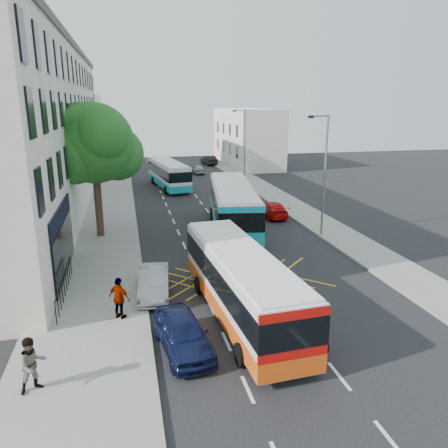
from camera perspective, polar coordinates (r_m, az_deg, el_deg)
ground at (r=18.31m, az=10.42°, el=-13.71°), size 120.00×120.00×0.00m
pavement_left at (r=30.92m, az=-15.76°, el=-1.56°), size 5.00×70.00×0.15m
pavement_right at (r=33.94m, az=12.26°, el=0.19°), size 3.00×70.00×0.15m
terrace_main at (r=39.82m, az=-23.96°, el=11.23°), size 8.30×45.00×13.50m
terrace_far at (r=70.08m, az=-19.25°, el=11.58°), size 8.00×20.00×10.00m
building_right at (r=65.19m, az=2.96°, el=11.29°), size 6.00×18.00×8.00m
street_tree at (r=29.72m, az=-16.68°, el=9.96°), size 6.30×5.70×8.80m
lamp_near at (r=29.81m, az=12.88°, el=6.98°), size 1.45×0.15×8.00m
lamp_far at (r=48.50m, az=2.60°, el=10.54°), size 1.45×0.15×8.00m
railings at (r=21.71m, az=-20.15°, el=-7.50°), size 0.08×5.60×1.14m
bus_near at (r=18.56m, az=2.25°, el=-7.73°), size 3.10×10.52×2.92m
bus_mid at (r=30.85m, az=1.17°, el=2.23°), size 4.53×12.10×3.33m
bus_far at (r=47.43m, az=-7.27°, el=6.52°), size 3.70×10.32×2.84m
motorbike at (r=17.23m, az=11.51°, el=-12.36°), size 0.74×2.15×1.91m
parked_car_blue at (r=16.62m, az=-5.38°, el=-14.02°), size 2.15×4.22×1.38m
parked_car_silver at (r=21.16m, az=-9.12°, el=-7.51°), size 1.76×4.07×1.30m
red_hatchback at (r=35.31m, az=6.35°, el=1.94°), size 1.81×4.21×1.21m
distant_car_grey at (r=57.94m, az=-6.13°, el=7.37°), size 2.63×5.05×1.36m
distant_car_silver at (r=56.75m, az=-3.46°, el=7.17°), size 1.47×3.46×1.17m
distant_car_dark at (r=64.98m, az=-1.98°, el=8.33°), size 1.96×4.22×1.34m
pedestrian_near at (r=15.38m, az=-23.75°, el=-16.46°), size 1.10×1.02×1.82m
pedestrian_far at (r=18.86m, az=-13.50°, el=-9.41°), size 1.10×1.00×1.80m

